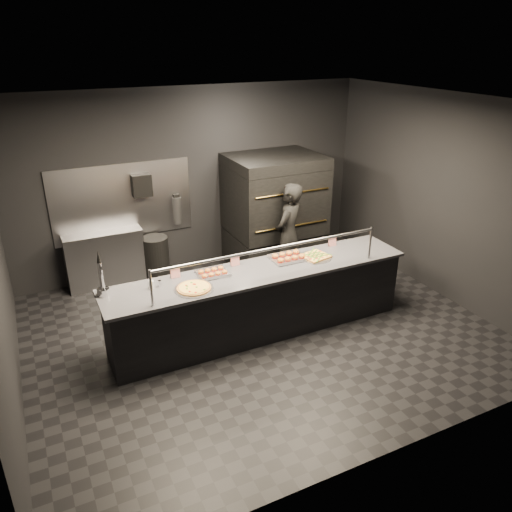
{
  "coord_description": "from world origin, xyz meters",
  "views": [
    {
      "loc": [
        -2.59,
        -5.21,
        3.72
      ],
      "look_at": [
        0.03,
        0.2,
        1.03
      ],
      "focal_mm": 35.0,
      "sensor_mm": 36.0,
      "label": 1
    }
  ],
  "objects_px": {
    "prep_shelf": "(105,259)",
    "slider_tray_b": "(288,257)",
    "trash_bin": "(156,258)",
    "worker": "(288,235)",
    "round_pizza": "(194,288)",
    "slider_tray_a": "(213,273)",
    "fire_extinguisher": "(177,210)",
    "pizza_oven": "(274,211)",
    "square_pizza": "(315,256)",
    "towel_dispenser": "(141,185)",
    "beer_tap": "(102,283)",
    "service_counter": "(260,301)"
  },
  "relations": [
    {
      "from": "prep_shelf",
      "to": "slider_tray_b",
      "type": "bearing_deg",
      "value": -45.94
    },
    {
      "from": "trash_bin",
      "to": "worker",
      "type": "bearing_deg",
      "value": -31.05
    },
    {
      "from": "round_pizza",
      "to": "slider_tray_a",
      "type": "distance_m",
      "value": 0.45
    },
    {
      "from": "prep_shelf",
      "to": "fire_extinguisher",
      "type": "distance_m",
      "value": 1.39
    },
    {
      "from": "slider_tray_b",
      "to": "trash_bin",
      "type": "xyz_separation_m",
      "value": [
        -1.32,
        2.07,
        -0.59
      ]
    },
    {
      "from": "slider_tray_a",
      "to": "pizza_oven",
      "type": "bearing_deg",
      "value": 44.19
    },
    {
      "from": "round_pizza",
      "to": "square_pizza",
      "type": "bearing_deg",
      "value": 4.93
    },
    {
      "from": "pizza_oven",
      "to": "towel_dispenser",
      "type": "distance_m",
      "value": 2.23
    },
    {
      "from": "square_pizza",
      "to": "worker",
      "type": "bearing_deg",
      "value": 80.22
    },
    {
      "from": "fire_extinguisher",
      "to": "prep_shelf",
      "type": "bearing_deg",
      "value": -176.34
    },
    {
      "from": "slider_tray_a",
      "to": "worker",
      "type": "xyz_separation_m",
      "value": [
        1.64,
        0.96,
        -0.11
      ]
    },
    {
      "from": "square_pizza",
      "to": "trash_bin",
      "type": "xyz_separation_m",
      "value": [
        -1.67,
        2.19,
        -0.58
      ]
    },
    {
      "from": "towel_dispenser",
      "to": "slider_tray_b",
      "type": "bearing_deg",
      "value": -58.0
    },
    {
      "from": "round_pizza",
      "to": "slider_tray_a",
      "type": "xyz_separation_m",
      "value": [
        0.35,
        0.28,
        0.01
      ]
    },
    {
      "from": "pizza_oven",
      "to": "prep_shelf",
      "type": "bearing_deg",
      "value": 171.46
    },
    {
      "from": "fire_extinguisher",
      "to": "beer_tap",
      "type": "distance_m",
      "value": 2.72
    },
    {
      "from": "slider_tray_a",
      "to": "worker",
      "type": "height_order",
      "value": "worker"
    },
    {
      "from": "round_pizza",
      "to": "slider_tray_b",
      "type": "distance_m",
      "value": 1.48
    },
    {
      "from": "prep_shelf",
      "to": "square_pizza",
      "type": "relative_size",
      "value": 2.72
    },
    {
      "from": "round_pizza",
      "to": "fire_extinguisher",
      "type": "bearing_deg",
      "value": 76.65
    },
    {
      "from": "pizza_oven",
      "to": "towel_dispenser",
      "type": "relative_size",
      "value": 5.46
    },
    {
      "from": "slider_tray_b",
      "to": "beer_tap",
      "type": "bearing_deg",
      "value": 178.86
    },
    {
      "from": "round_pizza",
      "to": "towel_dispenser",
      "type": "bearing_deg",
      "value": 88.86
    },
    {
      "from": "pizza_oven",
      "to": "worker",
      "type": "relative_size",
      "value": 1.14
    },
    {
      "from": "prep_shelf",
      "to": "round_pizza",
      "type": "relative_size",
      "value": 2.53
    },
    {
      "from": "fire_extinguisher",
      "to": "slider_tray_b",
      "type": "height_order",
      "value": "fire_extinguisher"
    },
    {
      "from": "pizza_oven",
      "to": "slider_tray_b",
      "type": "relative_size",
      "value": 3.96
    },
    {
      "from": "trash_bin",
      "to": "fire_extinguisher",
      "type": "bearing_deg",
      "value": 21.14
    },
    {
      "from": "slider_tray_a",
      "to": "towel_dispenser",
      "type": "bearing_deg",
      "value": 97.62
    },
    {
      "from": "service_counter",
      "to": "prep_shelf",
      "type": "xyz_separation_m",
      "value": [
        -1.6,
        2.32,
        -0.01
      ]
    },
    {
      "from": "service_counter",
      "to": "slider_tray_b",
      "type": "relative_size",
      "value": 8.5
    },
    {
      "from": "slider_tray_a",
      "to": "square_pizza",
      "type": "height_order",
      "value": "slider_tray_a"
    },
    {
      "from": "pizza_oven",
      "to": "slider_tray_b",
      "type": "height_order",
      "value": "pizza_oven"
    },
    {
      "from": "fire_extinguisher",
      "to": "trash_bin",
      "type": "xyz_separation_m",
      "value": [
        -0.47,
        -0.18,
        -0.7
      ]
    },
    {
      "from": "beer_tap",
      "to": "service_counter",
      "type": "bearing_deg",
      "value": -5.84
    },
    {
      "from": "towel_dispenser",
      "to": "slider_tray_b",
      "type": "height_order",
      "value": "towel_dispenser"
    },
    {
      "from": "service_counter",
      "to": "prep_shelf",
      "type": "distance_m",
      "value": 2.82
    },
    {
      "from": "slider_tray_b",
      "to": "square_pizza",
      "type": "bearing_deg",
      "value": -19.24
    },
    {
      "from": "fire_extinguisher",
      "to": "square_pizza",
      "type": "distance_m",
      "value": 2.66
    },
    {
      "from": "service_counter",
      "to": "square_pizza",
      "type": "height_order",
      "value": "service_counter"
    },
    {
      "from": "pizza_oven",
      "to": "slider_tray_b",
      "type": "bearing_deg",
      "value": -111.81
    },
    {
      "from": "square_pizza",
      "to": "worker",
      "type": "distance_m",
      "value": 1.1
    },
    {
      "from": "round_pizza",
      "to": "square_pizza",
      "type": "xyz_separation_m",
      "value": [
        1.8,
        0.16,
        0.0
      ]
    },
    {
      "from": "prep_shelf",
      "to": "fire_extinguisher",
      "type": "height_order",
      "value": "fire_extinguisher"
    },
    {
      "from": "round_pizza",
      "to": "pizza_oven",
      "type": "bearing_deg",
      "value": 43.32
    },
    {
      "from": "beer_tap",
      "to": "slider_tray_b",
      "type": "relative_size",
      "value": 1.17
    },
    {
      "from": "worker",
      "to": "beer_tap",
      "type": "bearing_deg",
      "value": -19.05
    },
    {
      "from": "slider_tray_b",
      "to": "prep_shelf",
      "type": "bearing_deg",
      "value": 134.06
    },
    {
      "from": "prep_shelf",
      "to": "slider_tray_a",
      "type": "distance_m",
      "value": 2.44
    },
    {
      "from": "pizza_oven",
      "to": "worker",
      "type": "bearing_deg",
      "value": -101.68
    }
  ]
}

